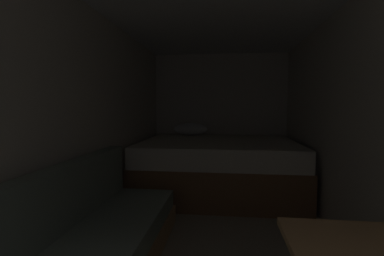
{
  "coord_description": "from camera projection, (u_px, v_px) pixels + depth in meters",
  "views": [
    {
      "loc": [
        0.09,
        -0.66,
        1.18
      ],
      "look_at": [
        -0.27,
        2.32,
        0.95
      ],
      "focal_mm": 25.78,
      "sensor_mm": 36.0,
      "label": 1
    }
  ],
  "objects": [
    {
      "name": "ground_plane",
      "position": [
        213.0,
        244.0,
        2.37
      ],
      "size": [
        6.81,
        6.81,
        0.0
      ],
      "primitive_type": "plane",
      "color": "#A39984"
    },
    {
      "name": "wall_back",
      "position": [
        220.0,
        116.0,
        4.7
      ],
      "size": [
        2.31,
        0.05,
        2.07
      ],
      "primitive_type": "cube",
      "color": "beige",
      "rests_on": "ground"
    },
    {
      "name": "wall_left",
      "position": [
        86.0,
        123.0,
        2.43
      ],
      "size": [
        0.05,
        4.81,
        2.07
      ],
      "primitive_type": "cube",
      "color": "beige",
      "rests_on": "ground"
    },
    {
      "name": "bed",
      "position": [
        218.0,
        166.0,
        3.83
      ],
      "size": [
        2.09,
        1.73,
        0.92
      ],
      "color": "brown",
      "rests_on": "ground"
    },
    {
      "name": "wall_right",
      "position": [
        358.0,
        125.0,
        2.16
      ],
      "size": [
        0.05,
        4.81,
        2.07
      ],
      "primitive_type": "cube",
      "color": "beige",
      "rests_on": "ground"
    }
  ]
}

